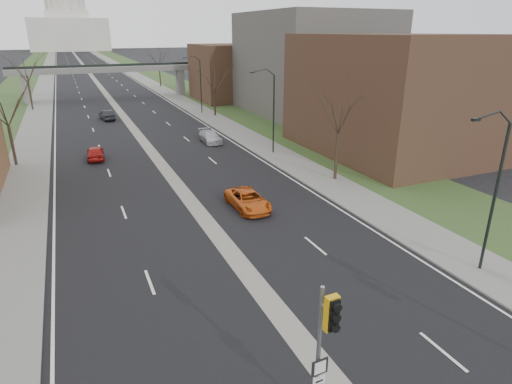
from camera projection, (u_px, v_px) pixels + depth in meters
road_surface at (87, 70)px, 142.42m from camera, size 20.00×600.00×0.01m
median_strip at (87, 70)px, 142.42m from camera, size 1.20×600.00×0.02m
sidewalk_right at (124, 69)px, 146.90m from camera, size 4.00×600.00×0.12m
sidewalk_left at (48, 71)px, 137.90m from camera, size 4.00×600.00×0.12m
grass_verge_right at (142, 68)px, 149.16m from camera, size 8.00×600.00×0.10m
grass_verge_left at (27, 72)px, 135.65m from camera, size 8.00×600.00×0.10m
commercial_block_near at (395, 95)px, 44.74m from camera, size 16.00×20.00×12.00m
commercial_block_mid at (312, 64)px, 66.28m from camera, size 18.00×22.00×15.00m
commercial_block_far at (234, 72)px, 80.34m from camera, size 14.00×14.00×10.00m
pedestrian_bridge at (107, 73)px, 80.71m from camera, size 34.00×3.00×6.45m
capitol at (67, 21)px, 281.57m from camera, size 48.00×42.00×55.75m
streetlight_near at (494, 148)px, 20.66m from camera, size 2.61×0.20×8.70m
streetlight_mid at (267, 87)px, 42.95m from camera, size 2.61×0.20×8.70m
streetlight_far at (195, 68)px, 65.23m from camera, size 2.61×0.20×8.70m
tree_left_b at (3, 101)px, 39.35m from camera, size 6.75×6.75×8.81m
tree_left_c at (25, 66)px, 68.20m from camera, size 7.65×7.65×9.99m
tree_right_a at (340, 104)px, 35.25m from camera, size 7.20×7.20×9.40m
tree_right_b at (214, 77)px, 63.82m from camera, size 6.30×6.30×8.22m
tree_right_c at (158, 55)px, 97.67m from camera, size 7.65×7.65×9.99m
signal_pole_median at (325, 336)px, 12.92m from camera, size 0.60×0.85×5.20m
car_left_near at (95, 153)px, 43.44m from camera, size 1.91×4.17×1.39m
car_left_far at (107, 115)px, 62.75m from camera, size 2.05×4.45×1.41m
car_right_near at (248, 200)px, 31.34m from camera, size 2.29×4.85×1.34m
car_right_mid at (210, 137)px, 50.13m from camera, size 1.93×4.63×1.34m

